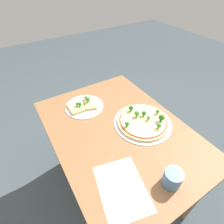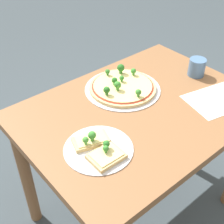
# 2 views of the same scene
# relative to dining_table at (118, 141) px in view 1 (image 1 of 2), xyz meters

# --- Properties ---
(ground_plane) EXTENTS (8.00, 8.00, 0.00)m
(ground_plane) POSITION_rel_dining_table_xyz_m (0.00, 0.00, -0.63)
(ground_plane) COLOR #3D474C
(dining_table) EXTENTS (1.04, 0.75, 0.74)m
(dining_table) POSITION_rel_dining_table_xyz_m (0.00, 0.00, 0.00)
(dining_table) COLOR brown
(dining_table) RESTS_ON ground_plane
(pizza_tray_whole) EXTENTS (0.36, 0.36, 0.07)m
(pizza_tray_whole) POSITION_rel_dining_table_xyz_m (0.03, 0.16, 0.13)
(pizza_tray_whole) COLOR silver
(pizza_tray_whole) RESTS_ON dining_table
(pizza_tray_slice) EXTENTS (0.26, 0.26, 0.07)m
(pizza_tray_slice) POSITION_rel_dining_table_xyz_m (-0.30, -0.09, 0.13)
(pizza_tray_slice) COLOR silver
(pizza_tray_slice) RESTS_ON dining_table
(drinking_cup) EXTENTS (0.08, 0.08, 0.09)m
(drinking_cup) POSITION_rel_dining_table_xyz_m (0.40, 0.02, 0.16)
(drinking_cup) COLOR #4C7099
(drinking_cup) RESTS_ON dining_table
(paper_menu) EXTENTS (0.32, 0.26, 0.00)m
(paper_menu) POSITION_rel_dining_table_xyz_m (0.31, -0.18, 0.12)
(paper_menu) COLOR silver
(paper_menu) RESTS_ON dining_table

